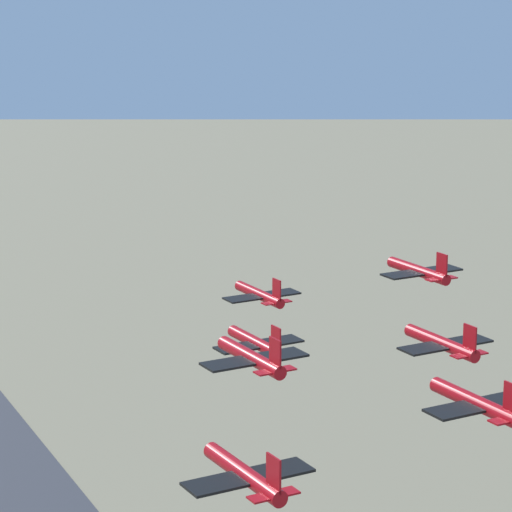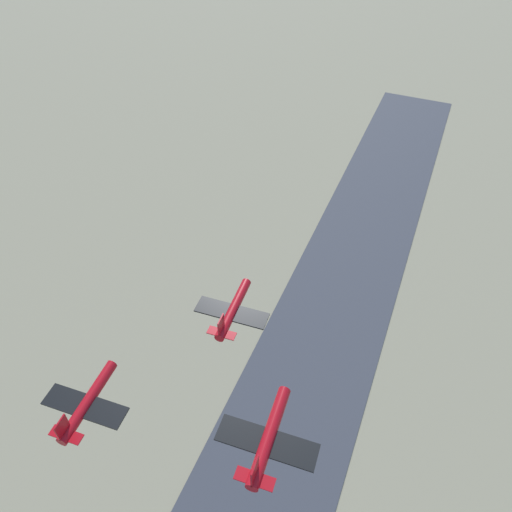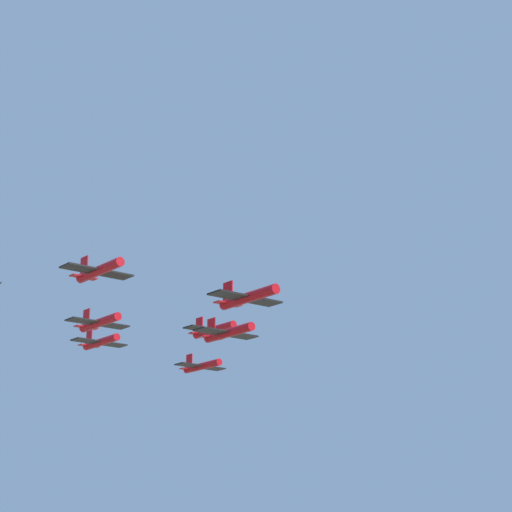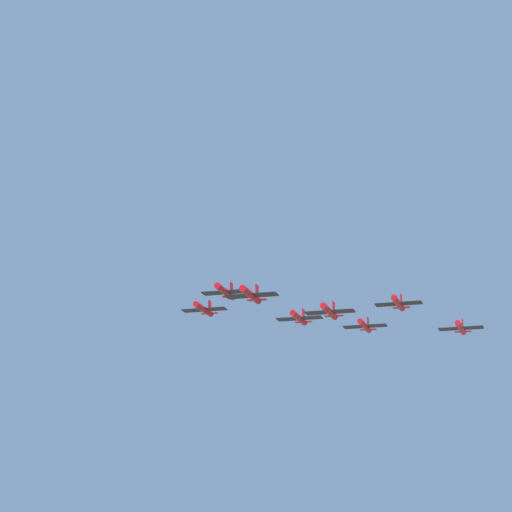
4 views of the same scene
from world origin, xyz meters
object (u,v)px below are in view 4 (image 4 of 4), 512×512
jet_1 (330,311)px  jet_6 (461,328)px  jet_3 (398,303)px  jet_4 (299,318)px  jet_7 (365,326)px  jet_2 (226,292)px  jet_5 (204,309)px  jet_0 (251,295)px

jet_1 → jet_6: 37.35m
jet_1 → jet_3: jet_3 is taller
jet_4 → jet_7: bearing=-120.5°
jet_2 → jet_6: jet_2 is taller
jet_3 → jet_4: size_ratio=1.00×
jet_4 → jet_6: size_ratio=1.00×
jet_1 → jet_7: bearing=-90.0°
jet_5 → jet_6: bearing=-161.2°
jet_0 → jet_6: size_ratio=1.00×
jet_1 → jet_2: 19.49m
jet_5 → jet_0: bearing=120.5°
jet_1 → jet_2: (13.35, -13.37, 4.80)m
jet_1 → jet_5: (8.66, -31.40, 5.72)m
jet_3 → jet_6: (-18.04, -4.66, -1.91)m
jet_2 → jet_7: jet_2 is taller
jet_3 → jet_4: jet_3 is taller
jet_6 → jet_4: bearing=29.5°
jet_0 → jet_7: jet_7 is taller
jet_0 → jet_6: 55.96m
jet_3 → jet_2: bearing=29.5°
jet_2 → jet_5: jet_5 is taller
jet_7 → jet_0: bearing=78.9°
jet_2 → jet_3: bearing=-150.5°
jet_6 → jet_7: 18.95m
jet_6 → jet_7: (13.35, -13.37, 1.52)m
jet_4 → jet_2: bearing=59.5°
jet_1 → jet_7: (-22.73, -22.69, 4.07)m
jet_0 → jet_6: (-54.12, -13.98, 2.69)m
jet_1 → jet_4: jet_4 is taller
jet_0 → jet_4: size_ratio=1.00×
jet_1 → jet_5: size_ratio=1.00×
jet_4 → jet_6: (-31.39, 8.71, -0.29)m
jet_6 → jet_2: bearing=40.4°
jet_3 → jet_5: jet_5 is taller
jet_4 → jet_7: size_ratio=1.00×
jet_3 → jet_7: (-4.69, -18.03, -0.39)m
jet_0 → jet_3: bearing=-120.5°
jet_0 → jet_1: jet_1 is taller
jet_2 → jet_7: bearing=-120.5°
jet_4 → jet_7: (-18.04, -4.66, 1.23)m
jet_4 → jet_7: 18.67m
jet_1 → jet_6: size_ratio=1.00×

